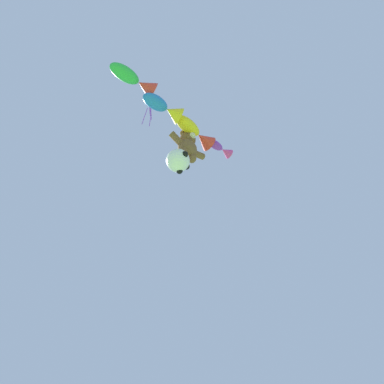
{
  "coord_description": "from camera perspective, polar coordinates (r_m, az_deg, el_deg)",
  "views": [
    {
      "loc": [
        -4.23,
        1.05,
        1.67
      ],
      "look_at": [
        0.29,
        6.4,
        10.41
      ],
      "focal_mm": 28.0,
      "sensor_mm": 36.0,
      "label": 1
    }
  ],
  "objects": [
    {
      "name": "fish_kite_violet",
      "position": [
        15.31,
        5.44,
        8.28
      ],
      "size": [
        1.44,
        0.58,
        0.53
      ],
      "color": "purple"
    },
    {
      "name": "soccer_ball_kite",
      "position": [
        12.67,
        -2.64,
        5.97
      ],
      "size": [
        1.1,
        1.1,
        1.01
      ],
      "color": "white"
    },
    {
      "name": "teddy_bear_kite",
      "position": [
        13.87,
        -0.85,
        8.77
      ],
      "size": [
        2.01,
        0.89,
        2.04
      ],
      "color": "brown"
    },
    {
      "name": "diamond_kite",
      "position": [
        17.35,
        -8.01,
        15.35
      ],
      "size": [
        0.97,
        1.11,
        2.9
      ],
      "color": "purple"
    },
    {
      "name": "fish_kite_emerald",
      "position": [
        14.21,
        -10.74,
        20.16
      ],
      "size": [
        2.18,
        0.99,
        0.82
      ],
      "color": "green"
    },
    {
      "name": "fish_kite_goldfin",
      "position": [
        14.52,
        0.75,
        11.21
      ],
      "size": [
        2.18,
        0.85,
        0.82
      ],
      "color": "yellow"
    },
    {
      "name": "fish_kite_cobalt",
      "position": [
        13.89,
        -5.31,
        15.71
      ],
      "size": [
        1.92,
        0.98,
        0.81
      ],
      "color": "blue"
    }
  ]
}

